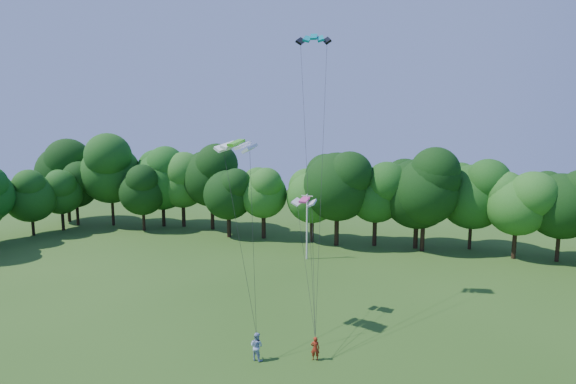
% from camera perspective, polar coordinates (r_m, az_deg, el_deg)
% --- Properties ---
extents(utility_pole, '(1.44, 0.44, 7.32)m').
position_cam_1_polar(utility_pole, '(49.72, 2.42, -4.30)').
color(utility_pole, silver).
rests_on(utility_pole, ground).
extents(kite_flyer_left, '(0.63, 0.49, 1.53)m').
position_cam_1_polar(kite_flyer_left, '(29.86, 3.47, -19.21)').
color(kite_flyer_left, maroon).
rests_on(kite_flyer_left, ground).
extents(kite_flyer_right, '(1.00, 0.85, 1.81)m').
position_cam_1_polar(kite_flyer_right, '(29.81, -4.01, -18.96)').
color(kite_flyer_right, '#93A9CD').
rests_on(kite_flyer_right, ground).
extents(kite_teal, '(2.80, 1.69, 0.67)m').
position_cam_1_polar(kite_teal, '(37.34, 3.29, 19.08)').
color(kite_teal, '#048892').
rests_on(kite_teal, ground).
extents(kite_green, '(3.11, 1.95, 0.49)m').
position_cam_1_polar(kite_green, '(30.54, -6.60, 6.22)').
color(kite_green, green).
rests_on(kite_green, ground).
extents(kite_pink, '(1.93, 1.10, 0.40)m').
position_cam_1_polar(kite_pink, '(34.06, 2.10, -1.00)').
color(kite_pink, '#D53B88').
rests_on(kite_pink, ground).
extents(tree_back_west, '(9.21, 9.21, 13.39)m').
position_cam_1_polar(tree_back_west, '(68.39, -15.73, 2.69)').
color(tree_back_west, '#362015').
rests_on(tree_back_west, ground).
extents(tree_back_center, '(9.21, 9.21, 13.40)m').
position_cam_1_polar(tree_back_center, '(55.59, 16.18, 1.49)').
color(tree_back_center, '#302012').
rests_on(tree_back_center, ground).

